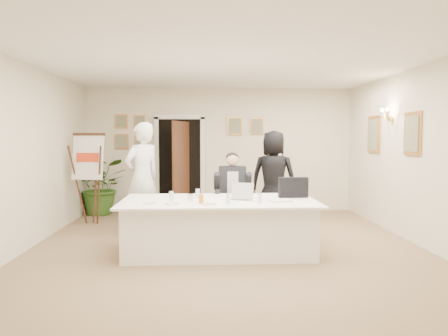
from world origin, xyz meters
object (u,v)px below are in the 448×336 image
object	(u,v)px
seated_man	(232,193)
paper_stack	(280,201)
oj_glass	(201,199)
steel_jug	(191,197)
standing_man	(142,178)
laptop	(242,190)
conference_table	(219,226)
potted_palm	(102,186)
standing_woman	(274,177)
laptop_bag	(293,187)
flip_chart	(91,183)

from	to	relation	value
seated_man	paper_stack	bearing A→B (deg)	-60.54
oj_glass	steel_jug	world-z (taller)	oj_glass
standing_man	steel_jug	size ratio (longest dim) A/B	17.78
laptop	conference_table	bearing A→B (deg)	-151.43
potted_palm	paper_stack	size ratio (longest dim) A/B	3.94
seated_man	oj_glass	bearing A→B (deg)	-104.86
oj_glass	steel_jug	size ratio (longest dim) A/B	1.18
potted_palm	conference_table	bearing A→B (deg)	-53.09
standing_woman	oj_glass	world-z (taller)	standing_woman
laptop_bag	steel_jug	xyz separation A→B (m)	(-1.55, -0.32, -0.10)
seated_man	standing_man	distance (m)	1.63
flip_chart	paper_stack	world-z (taller)	flip_chart
standing_man	paper_stack	distance (m)	2.72
flip_chart	laptop	world-z (taller)	flip_chart
conference_table	flip_chart	bearing A→B (deg)	138.30
laptop	paper_stack	bearing A→B (deg)	-9.80
laptop_bag	paper_stack	world-z (taller)	laptop_bag
conference_table	seated_man	xyz separation A→B (m)	(0.27, 1.10, 0.33)
seated_man	standing_man	xyz separation A→B (m)	(-1.58, 0.31, 0.25)
flip_chart	standing_woman	size ratio (longest dim) A/B	0.95
potted_palm	laptop_bag	xyz separation A→B (m)	(3.61, -3.09, 0.31)
flip_chart	laptop_bag	xyz separation A→B (m)	(3.55, -1.94, 0.13)
flip_chart	standing_woman	xyz separation A→B (m)	(3.55, -0.06, 0.11)
laptop	standing_man	bearing A→B (deg)	159.03
potted_palm	paper_stack	world-z (taller)	potted_palm
laptop_bag	paper_stack	size ratio (longest dim) A/B	1.41
standing_man	conference_table	bearing A→B (deg)	88.67
conference_table	seated_man	bearing A→B (deg)	76.19
oj_glass	standing_woman	bearing A→B (deg)	60.26
standing_man	laptop_bag	bearing A→B (deg)	109.59
laptop_bag	potted_palm	bearing A→B (deg)	133.99
seated_man	oj_glass	size ratio (longest dim) A/B	11.18
conference_table	standing_woman	size ratio (longest dim) A/B	1.55
oj_glass	conference_table	bearing A→B (deg)	53.61
flip_chart	standing_man	size ratio (longest dim) A/B	0.89
conference_table	standing_woman	distance (m)	2.44
standing_man	paper_stack	bearing A→B (deg)	99.04
standing_man	standing_woman	world-z (taller)	standing_man
potted_palm	steel_jug	xyz separation A→B (m)	(2.06, -3.40, 0.21)
seated_man	standing_woman	size ratio (longest dim) A/B	0.80
potted_palm	laptop	xyz separation A→B (m)	(2.82, -3.23, 0.29)
standing_woman	paper_stack	xyz separation A→B (m)	(-0.27, -2.30, -0.12)
laptop	oj_glass	size ratio (longest dim) A/B	2.67
seated_man	paper_stack	xyz separation A→B (m)	(0.59, -1.31, 0.06)
steel_jug	seated_man	bearing A→B (deg)	60.75
steel_jug	paper_stack	bearing A→B (deg)	-4.44
laptop	laptop_bag	world-z (taller)	laptop_bag
standing_man	standing_woman	distance (m)	2.55
oj_glass	steel_jug	bearing A→B (deg)	123.31
seated_man	flip_chart	world-z (taller)	flip_chart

